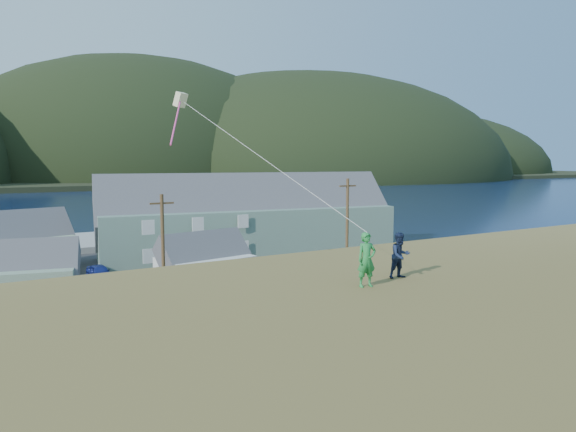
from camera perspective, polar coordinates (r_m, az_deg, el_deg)
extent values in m
plane|color=#0A1638|center=(35.15, -12.45, -12.69)|extent=(900.00, 900.00, 0.00)
cube|color=#4C3D19|center=(33.34, -11.39, -13.64)|extent=(110.00, 8.00, 0.10)
cube|color=#28282B|center=(51.05, -18.24, -6.84)|extent=(72.00, 36.00, 0.12)
cube|color=gray|center=(72.74, -26.61, -3.06)|extent=(26.00, 14.00, 0.90)
cube|color=black|center=(362.11, -28.41, 3.80)|extent=(900.00, 320.00, 2.00)
ellipsoid|color=black|center=(331.70, -16.02, 4.32)|extent=(230.00, 207.00, 142.60)
ellipsoid|color=black|center=(356.65, 2.27, 4.67)|extent=(280.00, 252.00, 134.40)
ellipsoid|color=black|center=(454.05, 13.18, 4.83)|extent=(240.00, 216.00, 100.80)
cube|color=slate|center=(60.11, -4.33, -1.79)|extent=(34.34, 14.02, 5.72)
cube|color=#47474C|center=(59.67, -4.37, 2.38)|extent=(34.81, 13.88, 9.32)
cube|color=gray|center=(45.77, -27.46, -6.82)|extent=(8.95, 6.91, 2.84)
cube|color=#47474C|center=(45.37, -27.59, -4.19)|extent=(9.41, 6.89, 5.20)
cube|color=silver|center=(45.31, -9.15, -6.28)|extent=(8.07, 6.38, 2.91)
cube|color=#47474C|center=(44.89, -9.20, -3.55)|extent=(8.55, 6.40, 5.13)
cube|color=gray|center=(58.44, -28.39, -3.86)|extent=(12.12, 8.94, 3.48)
cube|color=#47474C|center=(58.06, -28.53, -1.21)|extent=(12.58, 8.96, 6.42)
cylinder|color=#47331E|center=(35.31, -13.69, -4.91)|extent=(0.24, 0.24, 8.97)
cylinder|color=#47331E|center=(41.96, 6.57, -2.49)|extent=(0.24, 0.24, 9.74)
imported|color=beige|center=(51.81, -28.69, -6.17)|extent=(2.96, 5.72, 1.54)
imported|color=black|center=(56.14, -23.29, -5.04)|extent=(1.91, 4.42, 1.49)
imported|color=black|center=(51.64, -23.75, -6.10)|extent=(1.94, 4.53, 1.30)
imported|color=navy|center=(51.82, -20.23, -5.87)|extent=(2.10, 4.23, 1.38)
imported|color=#238139|center=(16.82, 8.72, -4.82)|extent=(0.71, 0.53, 1.78)
imported|color=#16213E|center=(18.28, 12.36, -4.30)|extent=(0.82, 0.66, 1.60)
cube|color=beige|center=(20.55, -11.86, 12.53)|extent=(0.61, 0.60, 0.60)
cylinder|color=#FE4295|center=(19.10, -12.35, 10.30)|extent=(0.06, 0.06, 3.31)
cylinder|color=white|center=(18.17, -2.51, 6.20)|extent=(0.02, 0.02, 8.91)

